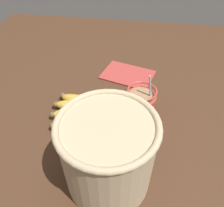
{
  "coord_description": "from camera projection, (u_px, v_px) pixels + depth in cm",
  "views": [
    {
      "loc": [
        -4.59,
        46.59,
        49.47
      ],
      "look_at": [
        2.25,
        1.06,
        7.02
      ],
      "focal_mm": 35.0,
      "sensor_mm": 36.0,
      "label": 1
    }
  ],
  "objects": [
    {
      "name": "banana_bunch",
      "position": [
        83.0,
        112.0,
        0.63
      ],
      "size": [
        18.78,
        17.96,
        4.42
      ],
      "color": "brown",
      "rests_on": "table"
    },
    {
      "name": "woven_basket",
      "position": [
        107.0,
        152.0,
        0.44
      ],
      "size": [
        19.27,
        19.27,
        18.56
      ],
      "color": "tan",
      "rests_on": "table"
    },
    {
      "name": "napkin",
      "position": [
        128.0,
        75.0,
        0.79
      ],
      "size": [
        20.54,
        16.86,
        0.6
      ],
      "color": "#A33833",
      "rests_on": "table"
    },
    {
      "name": "table",
      "position": [
        120.0,
        115.0,
        0.67
      ],
      "size": [
        139.65,
        139.65,
        3.05
      ],
      "color": "#422819",
      "rests_on": "ground"
    },
    {
      "name": "coffee_mug",
      "position": [
        140.0,
        105.0,
        0.62
      ],
      "size": [
        11.9,
        8.59,
        13.94
      ],
      "color": "#B23D33",
      "rests_on": "table"
    }
  ]
}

